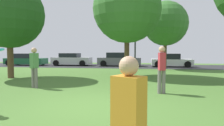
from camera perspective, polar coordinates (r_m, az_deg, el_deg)
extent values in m
plane|color=#47702D|center=(6.04, -5.12, -12.05)|extent=(44.00, 44.00, 0.00)
cube|color=#28282B|center=(21.76, 4.91, -0.88)|extent=(44.00, 6.40, 0.01)
cylinder|color=brown|center=(13.51, -26.80, 1.04)|extent=(0.35, 0.35, 2.29)
sphere|color=#23511E|center=(13.69, -27.11, 12.32)|extent=(4.08, 4.08, 4.08)
cylinder|color=brown|center=(13.10, 4.22, 3.11)|extent=(0.32, 0.32, 3.10)
sphere|color=#38702D|center=(13.38, 4.27, 15.06)|extent=(4.38, 4.38, 4.38)
cylinder|color=brown|center=(18.71, 14.77, 2.89)|extent=(0.30, 0.30, 2.98)
sphere|color=#38702D|center=(18.87, 14.89, 10.75)|extent=(3.95, 3.95, 3.95)
cube|color=orange|center=(2.16, 4.73, -11.30)|extent=(0.39, 0.35, 0.58)
sphere|color=tan|center=(2.10, 4.79, -0.86)|extent=(0.21, 0.21, 0.21)
cylinder|color=slate|center=(7.88, 13.27, -5.21)|extent=(0.14, 0.14, 0.89)
cylinder|color=slate|center=(7.92, 14.40, -5.18)|extent=(0.14, 0.14, 0.89)
cube|color=#B72D38|center=(7.82, 13.92, 0.45)|extent=(0.27, 0.35, 0.67)
sphere|color=tan|center=(7.81, 13.96, 3.77)|extent=(0.24, 0.24, 0.24)
cylinder|color=slate|center=(9.49, -21.41, -3.95)|extent=(0.14, 0.14, 0.87)
cylinder|color=slate|center=(9.38, -20.70, -4.02)|extent=(0.14, 0.14, 0.87)
cube|color=#51894C|center=(9.37, -21.16, 0.64)|extent=(0.29, 0.36, 0.65)
sphere|color=tan|center=(9.36, -21.21, 3.36)|extent=(0.24, 0.24, 0.24)
cube|color=#195633|center=(25.17, -23.14, 0.52)|extent=(4.58, 1.73, 0.66)
cube|color=black|center=(25.27, -23.62, 1.88)|extent=(2.20, 1.52, 0.53)
cylinder|color=black|center=(25.13, -18.98, 0.24)|extent=(0.64, 0.22, 0.64)
cylinder|color=black|center=(23.61, -20.93, 0.01)|extent=(0.64, 0.22, 0.64)
cylinder|color=black|center=(26.77, -25.08, 0.28)|extent=(0.64, 0.22, 0.64)
cylinder|color=black|center=(25.35, -27.25, 0.07)|extent=(0.64, 0.22, 0.64)
cube|color=#B7B7BC|center=(23.08, -11.27, 0.64)|extent=(4.27, 1.81, 0.78)
cube|color=black|center=(23.14, -11.78, 2.17)|extent=(2.05, 1.59, 0.46)
cylinder|color=black|center=(23.50, -7.08, 0.19)|extent=(0.64, 0.22, 0.64)
cylinder|color=black|center=(21.76, -8.36, -0.07)|extent=(0.64, 0.22, 0.64)
cylinder|color=black|center=(24.48, -13.84, 0.24)|extent=(0.64, 0.22, 0.64)
cylinder|color=black|center=(22.82, -15.57, 0.00)|extent=(0.64, 0.22, 0.64)
cube|color=slate|center=(21.85, 2.17, 0.54)|extent=(4.59, 1.89, 0.77)
cube|color=black|center=(21.86, 1.57, 2.27)|extent=(2.20, 1.66, 0.55)
cylinder|color=black|center=(22.69, 6.47, 0.08)|extent=(0.64, 0.22, 0.64)
cylinder|color=black|center=(20.80, 6.28, -0.21)|extent=(0.64, 0.22, 0.64)
cylinder|color=black|center=(23.03, -1.55, 0.15)|extent=(0.64, 0.22, 0.64)
cylinder|color=black|center=(21.18, -2.45, -0.13)|extent=(0.64, 0.22, 0.64)
cube|color=white|center=(21.56, 16.45, 0.21)|extent=(4.05, 1.79, 0.65)
cube|color=black|center=(21.51, 15.95, 1.83)|extent=(1.94, 1.58, 0.56)
cylinder|color=black|center=(22.69, 19.68, -0.09)|extent=(0.64, 0.22, 0.64)
cylinder|color=black|center=(20.93, 20.63, -0.38)|extent=(0.64, 0.22, 0.64)
cylinder|color=black|center=(22.31, 12.53, -0.03)|extent=(0.64, 0.22, 0.64)
cylinder|color=black|center=(20.53, 12.87, -0.32)|extent=(0.64, 0.22, 0.64)
cylinder|color=#2D2D33|center=(17.88, 6.56, 5.40)|extent=(0.14, 0.14, 4.50)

